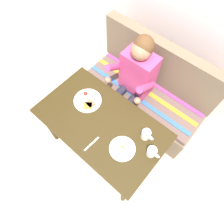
% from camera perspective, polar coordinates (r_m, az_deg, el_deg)
% --- Properties ---
extents(ground_plane, '(8.00, 8.00, 0.00)m').
position_cam_1_polar(ground_plane, '(2.53, -2.27, -10.10)').
color(ground_plane, beige).
extents(table, '(1.20, 0.70, 0.73)m').
position_cam_1_polar(table, '(1.93, -2.94, -3.99)').
color(table, '#33270F').
rests_on(table, ground).
extents(couch, '(1.44, 0.56, 1.00)m').
position_cam_1_polar(couch, '(2.52, 9.27, 5.04)').
color(couch, brown).
rests_on(couch, ground).
extents(person, '(0.45, 0.61, 1.21)m').
position_cam_1_polar(person, '(2.12, 6.19, 9.51)').
color(person, '#BC3B6F').
rests_on(person, ground).
extents(plate_breakfast, '(0.27, 0.27, 0.05)m').
position_cam_1_polar(plate_breakfast, '(1.96, -6.83, 3.07)').
color(plate_breakfast, white).
rests_on(plate_breakfast, table).
extents(plate_eggs, '(0.23, 0.23, 0.04)m').
position_cam_1_polar(plate_eggs, '(1.75, 2.91, -10.26)').
color(plate_eggs, white).
rests_on(plate_eggs, table).
extents(coffee_mug, '(0.12, 0.08, 0.10)m').
position_cam_1_polar(coffee_mug, '(1.77, 9.57, -6.26)').
color(coffee_mug, white).
rests_on(coffee_mug, table).
extents(coffee_mug_second, '(0.12, 0.08, 0.10)m').
position_cam_1_polar(coffee_mug_second, '(1.73, 11.15, -10.96)').
color(coffee_mug_second, white).
rests_on(coffee_mug_second, table).
extents(fork, '(0.02, 0.17, 0.00)m').
position_cam_1_polar(fork, '(1.78, -5.74, -8.89)').
color(fork, silver).
rests_on(fork, table).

